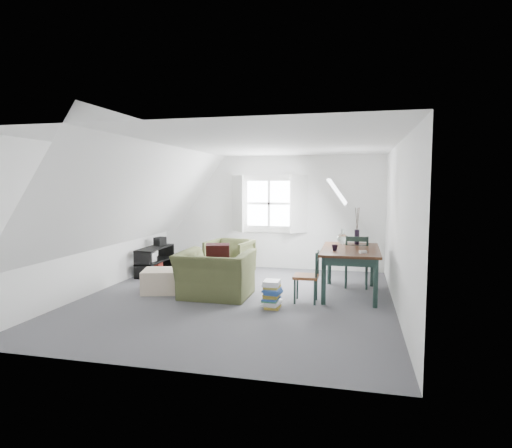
% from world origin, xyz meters
% --- Properties ---
extents(floor, '(5.50, 5.50, 0.00)m').
position_xyz_m(floor, '(0.00, 0.00, 0.00)').
color(floor, '#4E4D53').
rests_on(floor, ground).
extents(ceiling, '(5.50, 5.50, 0.00)m').
position_xyz_m(ceiling, '(0.00, 0.00, 2.50)').
color(ceiling, white).
rests_on(ceiling, wall_back).
extents(wall_back, '(5.00, 0.00, 5.00)m').
position_xyz_m(wall_back, '(0.00, 2.75, 1.25)').
color(wall_back, white).
rests_on(wall_back, ground).
extents(wall_front, '(5.00, 0.00, 5.00)m').
position_xyz_m(wall_front, '(0.00, -2.75, 1.25)').
color(wall_front, white).
rests_on(wall_front, ground).
extents(wall_left, '(0.00, 5.50, 5.50)m').
position_xyz_m(wall_left, '(-2.50, 0.00, 1.25)').
color(wall_left, white).
rests_on(wall_left, ground).
extents(wall_right, '(0.00, 5.50, 5.50)m').
position_xyz_m(wall_right, '(2.50, 0.00, 1.25)').
color(wall_right, white).
rests_on(wall_right, ground).
extents(slope_left, '(3.19, 5.50, 4.48)m').
position_xyz_m(slope_left, '(-1.55, 0.00, 1.78)').
color(slope_left, white).
rests_on(slope_left, wall_left).
extents(slope_right, '(3.19, 5.50, 4.48)m').
position_xyz_m(slope_right, '(1.55, 0.00, 1.78)').
color(slope_right, white).
rests_on(slope_right, wall_right).
extents(dormer_window, '(1.71, 0.35, 1.30)m').
position_xyz_m(dormer_window, '(0.00, 2.68, 1.45)').
color(dormer_window, white).
rests_on(dormer_window, wall_back).
extents(skylight, '(0.35, 0.75, 0.47)m').
position_xyz_m(skylight, '(1.55, 1.30, 1.75)').
color(skylight, white).
rests_on(skylight, slope_right).
extents(armchair_near, '(1.19, 1.04, 0.77)m').
position_xyz_m(armchair_near, '(-0.37, 0.04, 0.00)').
color(armchair_near, '#444928').
rests_on(armchair_near, floor).
extents(armchair_far, '(0.93, 0.95, 0.77)m').
position_xyz_m(armchair_far, '(-0.58, 1.58, 0.00)').
color(armchair_far, '#444928').
rests_on(armchair_far, floor).
extents(throw_pillow, '(0.43, 0.31, 0.41)m').
position_xyz_m(throw_pillow, '(-0.37, 0.19, 0.69)').
color(throw_pillow, black).
rests_on(throw_pillow, armchair_near).
extents(ottoman, '(0.73, 0.73, 0.40)m').
position_xyz_m(ottoman, '(-1.40, 0.15, 0.20)').
color(ottoman, '#C8B39A').
rests_on(ottoman, floor).
extents(dining_table, '(0.95, 1.59, 0.79)m').
position_xyz_m(dining_table, '(1.81, 0.73, 0.69)').
color(dining_table, black).
rests_on(dining_table, floor).
extents(demijohn, '(0.19, 0.19, 0.27)m').
position_xyz_m(demijohn, '(1.66, 1.18, 0.91)').
color(demijohn, silver).
rests_on(demijohn, dining_table).
extents(vase_twigs, '(0.09, 0.09, 0.67)m').
position_xyz_m(vase_twigs, '(1.91, 1.28, 0.94)').
color(vase_twigs, black).
rests_on(vase_twigs, dining_table).
extents(cup, '(0.11, 0.11, 0.10)m').
position_xyz_m(cup, '(1.56, 0.43, 0.79)').
color(cup, black).
rests_on(cup, dining_table).
extents(paper_box, '(0.13, 0.10, 0.04)m').
position_xyz_m(paper_box, '(2.01, 0.28, 0.81)').
color(paper_box, white).
rests_on(paper_box, dining_table).
extents(dining_chair_far, '(0.45, 0.45, 0.96)m').
position_xyz_m(dining_chair_far, '(1.92, 1.29, 0.50)').
color(dining_chair_far, brown).
rests_on(dining_chair_far, floor).
extents(dining_chair_near, '(0.39, 0.39, 0.82)m').
position_xyz_m(dining_chair_near, '(1.17, 0.10, 0.43)').
color(dining_chair_near, brown).
rests_on(dining_chair_near, floor).
extents(media_shelf, '(0.37, 1.11, 0.57)m').
position_xyz_m(media_shelf, '(-2.20, 1.48, 0.26)').
color(media_shelf, black).
rests_on(media_shelf, floor).
extents(electronics_box, '(0.22, 0.27, 0.19)m').
position_xyz_m(electronics_box, '(-2.20, 1.77, 0.65)').
color(electronics_box, black).
rests_on(electronics_box, media_shelf).
extents(magazine_stack, '(0.31, 0.37, 0.42)m').
position_xyz_m(magazine_stack, '(0.67, -0.34, 0.21)').
color(magazine_stack, '#B29933').
rests_on(magazine_stack, floor).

